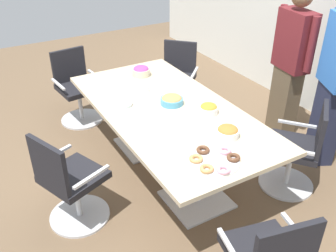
# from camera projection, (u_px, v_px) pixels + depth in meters

# --- Properties ---
(ground_plane) EXTENTS (10.00, 10.00, 0.01)m
(ground_plane) POSITION_uv_depth(u_px,v_px,m) (168.00, 170.00, 4.02)
(ground_plane) COLOR brown
(conference_table) EXTENTS (2.40, 1.20, 0.75)m
(conference_table) POSITION_uv_depth(u_px,v_px,m) (168.00, 119.00, 3.70)
(conference_table) COLOR #CCB793
(conference_table) RESTS_ON ground
(office_chair_0) EXTENTS (0.76, 0.76, 0.91)m
(office_chair_0) POSITION_uv_depth(u_px,v_px,m) (177.00, 81.00, 5.02)
(office_chair_0) COLOR silver
(office_chair_0) RESTS_ON ground
(office_chair_1) EXTENTS (0.60, 0.60, 0.91)m
(office_chair_1) POSITION_uv_depth(u_px,v_px,m) (77.00, 91.00, 4.77)
(office_chair_1) COLOR silver
(office_chair_1) RESTS_ON ground
(office_chair_2) EXTENTS (0.70, 0.70, 0.91)m
(office_chair_2) POSITION_uv_depth(u_px,v_px,m) (70.00, 185.00, 3.18)
(office_chair_2) COLOR silver
(office_chair_2) RESTS_ON ground
(office_chair_4) EXTENTS (0.76, 0.76, 0.91)m
(office_chair_4) POSITION_uv_depth(u_px,v_px,m) (298.00, 153.00, 3.59)
(office_chair_4) COLOR silver
(office_chair_4) RESTS_ON ground
(person_standing_0) EXTENTS (0.62, 0.28, 1.74)m
(person_standing_0) POSITION_uv_depth(u_px,v_px,m) (291.00, 62.00, 4.26)
(person_standing_0) COLOR brown
(person_standing_0) RESTS_ON ground
(snack_bowl_chips_orange) EXTENTS (0.18, 0.18, 0.09)m
(snack_bowl_chips_orange) POSITION_uv_depth(u_px,v_px,m) (209.00, 108.00, 3.54)
(snack_bowl_chips_orange) COLOR white
(snack_bowl_chips_orange) RESTS_ON conference_table
(snack_bowl_candy_mix) EXTENTS (0.20, 0.20, 0.12)m
(snack_bowl_candy_mix) POSITION_uv_depth(u_px,v_px,m) (141.00, 71.00, 4.29)
(snack_bowl_candy_mix) COLOR beige
(snack_bowl_candy_mix) RESTS_ON conference_table
(snack_bowl_cookies) EXTENTS (0.23, 0.23, 0.09)m
(snack_bowl_cookies) POSITION_uv_depth(u_px,v_px,m) (172.00, 100.00, 3.69)
(snack_bowl_cookies) COLOR #4C9EC6
(snack_bowl_cookies) RESTS_ON conference_table
(snack_bowl_pretzels) EXTENTS (0.20, 0.20, 0.10)m
(snack_bowl_pretzels) POSITION_uv_depth(u_px,v_px,m) (228.00, 132.00, 3.18)
(snack_bowl_pretzels) COLOR white
(snack_bowl_pretzels) RESTS_ON conference_table
(donut_platter) EXTENTS (0.39, 0.39, 0.04)m
(donut_platter) POSITION_uv_depth(u_px,v_px,m) (215.00, 160.00, 2.88)
(donut_platter) COLOR white
(donut_platter) RESTS_ON conference_table
(plate_stack) EXTENTS (0.20, 0.20, 0.03)m
(plate_stack) POSITION_uv_depth(u_px,v_px,m) (122.00, 104.00, 3.69)
(plate_stack) COLOR white
(plate_stack) RESTS_ON conference_table
(napkin_pile) EXTENTS (0.15, 0.15, 0.06)m
(napkin_pile) POSITION_uv_depth(u_px,v_px,m) (139.00, 88.00, 3.97)
(napkin_pile) COLOR white
(napkin_pile) RESTS_ON conference_table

